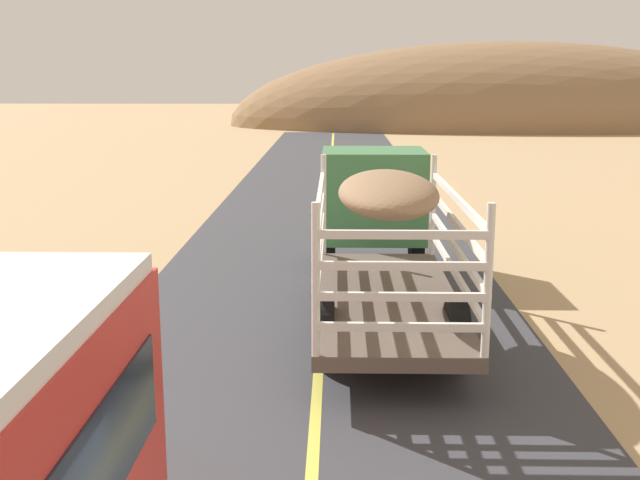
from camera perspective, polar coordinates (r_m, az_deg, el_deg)
The scene contains 2 objects.
livestock_truck at distance 17.00m, azimuth 4.28°, elevation 2.14°, with size 2.53×9.70×3.02m.
distant_hill at distance 74.74m, azimuth 13.56°, elevation 8.23°, with size 51.52×23.89×15.22m, color olive.
Camera 1 is at (0.28, -3.61, 4.75)m, focal length 43.39 mm.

